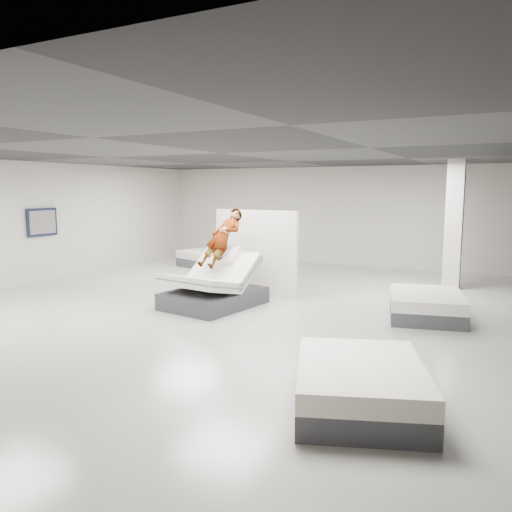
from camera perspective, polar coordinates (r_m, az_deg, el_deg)
name	(u,v)px	position (r m, az deg, el deg)	size (l,w,h in m)	color
room	(223,233)	(10.27, -3.84, 2.70)	(14.00, 14.04, 3.20)	#B0AFA7
hero_bed	(213,289)	(10.65, -4.90, -3.73)	(1.79, 2.20, 1.25)	#393A3E
person	(223,248)	(10.76, -3.84, 0.89)	(0.56, 0.37, 1.55)	slate
remote	(220,259)	(10.37, -4.12, -0.30)	(0.05, 0.14, 0.03)	black
divider_panel	(256,253)	(11.73, -0.04, 0.40)	(2.20, 0.10, 2.00)	silver
flat_bed_right_far	(426,305)	(10.29, 18.87, -5.35)	(1.69, 2.02, 0.49)	#393A3E
flat_bed_right_near	(360,385)	(6.03, 11.81, -14.25)	(1.97, 2.25, 0.52)	#393A3E
flat_bed_left_far	(211,259)	(16.02, -5.17, -0.34)	(2.17, 1.86, 0.51)	#393A3E
column	(454,225)	(13.36, 21.68, 3.33)	(0.40, 0.40, 3.20)	silver
wall_poster	(42,222)	(14.56, -23.25, 3.58)	(0.06, 0.95, 0.75)	black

